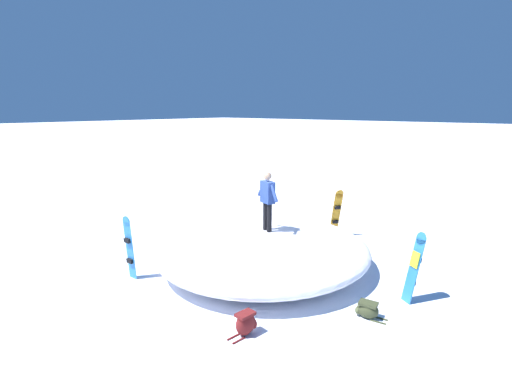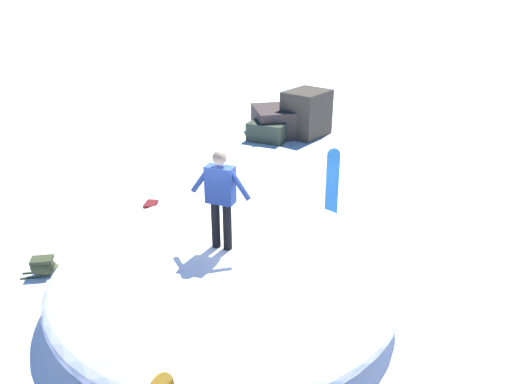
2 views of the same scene
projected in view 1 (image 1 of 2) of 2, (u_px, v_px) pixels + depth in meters
The scene contains 8 objects.
ground at pixel (239, 269), 10.56m from camera, with size 240.00×240.00×0.00m, color white.
snow_mound at pixel (263, 249), 10.63m from camera, with size 5.69×5.90×1.03m, color white.
snowboarder_standing at pixel (268, 198), 10.33m from camera, with size 0.43×0.96×1.63m.
snowboard_primary_upright at pixel (337, 212), 13.09m from camera, with size 0.50×0.52×1.66m.
snowboard_secondary_upright at pixel (415, 266), 8.62m from camera, with size 0.43×0.42×1.64m.
snowboard_tertiary_upright at pixel (129, 247), 9.74m from camera, with size 0.16×0.28×1.69m.
backpack_near at pixel (367, 309), 8.06m from camera, with size 0.38×0.70×0.35m.
backpack_far at pixel (246, 323), 7.45m from camera, with size 0.66×0.34×0.48m.
Camera 1 is at (-7.25, -6.70, 4.33)m, focal length 26.90 mm.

